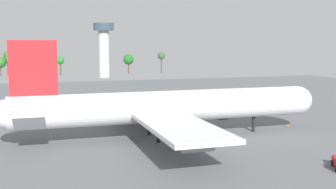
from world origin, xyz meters
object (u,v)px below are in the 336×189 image
Objects in this scene: cargo_loader at (184,107)px; control_tower at (104,44)px; cargo_airplane at (166,107)px; catering_truck at (0,116)px; fuel_truck at (220,113)px; safety_cone_nose at (288,125)px.

control_tower is (-3.05, 119.98, 16.86)m from cargo_loader.
control_tower is (11.43, 149.79, 11.84)m from cargo_airplane.
catering_truck is 1.11× the size of fuel_truck.
cargo_airplane is at bearing -174.85° from safety_cone_nose.
fuel_truck is at bearing -86.63° from control_tower.
safety_cone_nose is (10.12, -14.07, -0.87)m from fuel_truck.
cargo_airplane is 14.96× the size of fuel_truck.
safety_cone_nose is at bearing -61.22° from cargo_loader.
safety_cone_nose is at bearing -54.27° from fuel_truck.
catering_truck is 8.34× the size of safety_cone_nose.
fuel_truck is at bearing 40.93° from cargo_airplane.
cargo_airplane is at bearing -41.64° from catering_truck.
catering_truck reaches higher than fuel_truck.
fuel_truck reaches higher than safety_cone_nose.
cargo_airplane is at bearing -115.91° from cargo_loader.
cargo_loader is at bearing -88.55° from control_tower.
cargo_loader is 0.19× the size of control_tower.
cargo_loader is 9.86× the size of safety_cone_nose.
control_tower is (-17.97, 147.14, 17.70)m from safety_cone_nose.
catering_truck is at bearing 156.99° from safety_cone_nose.
cargo_airplane is 11.43× the size of cargo_loader.
fuel_truck is at bearing 125.73° from safety_cone_nose.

